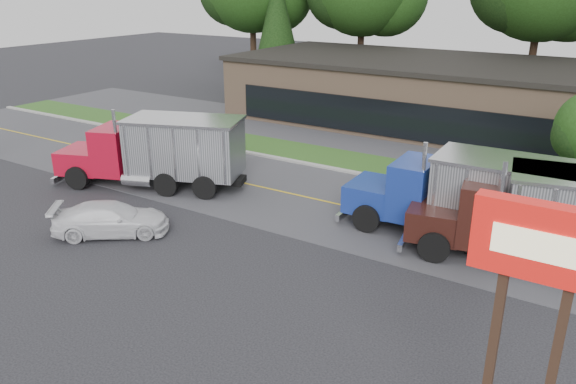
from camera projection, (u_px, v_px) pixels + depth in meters
The scene contains 12 objects.
ground at pixel (181, 286), 18.06m from camera, with size 140.00×140.00×0.00m, color #39393F.
road at pixel (318, 200), 25.18m from camera, with size 60.00×8.00×0.02m, color #59595E.
center_line at pixel (318, 200), 25.18m from camera, with size 60.00×0.12×0.01m, color gold.
curb at pixel (359, 175), 28.50m from camera, with size 60.00×0.30×0.12m, color #9E9E99.
grass_verge at pixel (374, 165), 29.92m from camera, with size 60.00×3.40×0.03m, color #356020.
far_parking at pixel (408, 144), 33.88m from camera, with size 60.00×7.00×0.02m, color #59595E.
strip_mall at pixel (472, 98), 36.91m from camera, with size 32.00×12.00×4.00m, color #97765C.
evergreen_left at pixel (277, 25), 47.77m from camera, with size 4.61×4.61×10.47m.
dump_truck_red at pixel (161, 150), 26.22m from camera, with size 9.14×5.44×3.36m.
dump_truck_blue at pixel (470, 196), 20.62m from camera, with size 8.53×2.90×3.36m.
dump_truck_maroon at pixel (546, 217), 18.83m from camera, with size 8.29×3.93×3.36m.
rally_car at pixel (111, 219), 21.60m from camera, with size 1.77×4.35×1.26m, color silver.
Camera 1 is at (11.39, -11.53, 9.21)m, focal length 35.00 mm.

